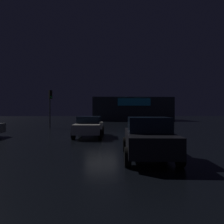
{
  "coord_description": "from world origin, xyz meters",
  "views": [
    {
      "loc": [
        0.17,
        -15.79,
        1.87
      ],
      "look_at": [
        1.14,
        7.55,
        1.77
      ],
      "focal_mm": 31.99,
      "sensor_mm": 36.0,
      "label": 1
    }
  ],
  "objects_px": {
    "traffic_signal_opposite": "(50,102)",
    "car_crossing": "(148,138)",
    "store_building": "(131,109)",
    "car_far": "(89,126)"
  },
  "relations": [
    {
      "from": "traffic_signal_opposite",
      "to": "car_crossing",
      "type": "height_order",
      "value": "traffic_signal_opposite"
    },
    {
      "from": "car_crossing",
      "to": "store_building",
      "type": "bearing_deg",
      "value": 83.42
    },
    {
      "from": "store_building",
      "to": "car_far",
      "type": "xyz_separation_m",
      "value": [
        -6.75,
        -27.13,
        -1.52
      ]
    },
    {
      "from": "store_building",
      "to": "traffic_signal_opposite",
      "type": "distance_m",
      "value": 22.61
    },
    {
      "from": "traffic_signal_opposite",
      "to": "car_crossing",
      "type": "relative_size",
      "value": 1.06
    },
    {
      "from": "car_far",
      "to": "car_crossing",
      "type": "distance_m",
      "value": 7.33
    },
    {
      "from": "car_far",
      "to": "car_crossing",
      "type": "relative_size",
      "value": 1.03
    },
    {
      "from": "traffic_signal_opposite",
      "to": "store_building",
      "type": "bearing_deg",
      "value": 59.04
    },
    {
      "from": "store_building",
      "to": "traffic_signal_opposite",
      "type": "relative_size",
      "value": 3.72
    },
    {
      "from": "store_building",
      "to": "car_crossing",
      "type": "xyz_separation_m",
      "value": [
        -3.91,
        -33.89,
        -1.48
      ]
    }
  ]
}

